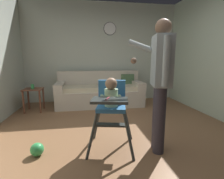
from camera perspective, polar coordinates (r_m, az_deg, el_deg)
name	(u,v)px	position (r m, az deg, el deg)	size (l,w,h in m)	color
ground	(121,145)	(2.64, 3.06, -17.72)	(5.74, 6.76, 0.10)	#885E3E
wall_far	(102,53)	(4.92, -3.36, 12.02)	(4.94, 0.06, 2.68)	beige
couch	(100,92)	(4.47, -3.96, -0.85)	(2.16, 0.86, 0.86)	beige
high_chair	(111,101)	(2.21, -0.24, -3.70)	(0.72, 0.81, 0.96)	#303433
adult_standing	(160,80)	(2.19, 15.64, 3.11)	(0.50, 0.58, 1.64)	#36313B
toy_ball	(37,149)	(2.43, -23.55, -17.72)	(0.16, 0.16, 0.16)	green
side_table	(34,95)	(4.27, -24.52, -1.60)	(0.40, 0.40, 0.52)	brown
sippy_cup	(33,86)	(4.24, -24.81, 0.91)	(0.07, 0.07, 0.10)	green
wall_clock	(110,29)	(4.96, -0.73, 19.48)	(0.34, 0.04, 0.34)	white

